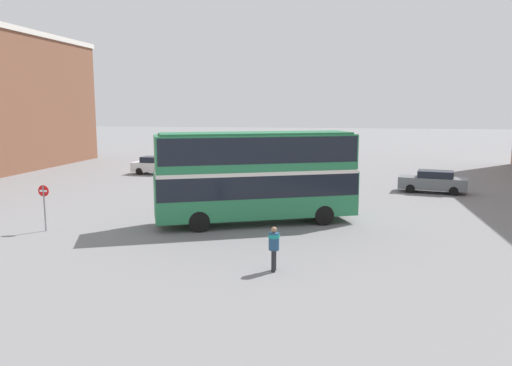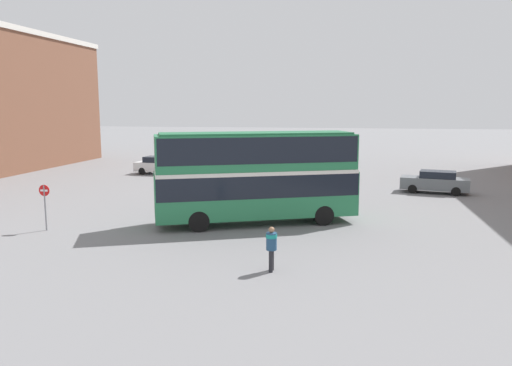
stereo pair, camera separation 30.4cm
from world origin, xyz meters
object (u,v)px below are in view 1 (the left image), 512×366
object	(u,v)px
parked_car_kerb_near	(157,165)
no_entry_sign	(44,201)
pedestrian_foreground	(274,244)
double_decker_bus	(256,172)
parked_car_kerb_far	(433,181)

from	to	relation	value
parked_car_kerb_near	no_entry_sign	bearing A→B (deg)	-80.19
pedestrian_foreground	double_decker_bus	bearing A→B (deg)	-74.95
pedestrian_foreground	parked_car_kerb_far	distance (m)	20.96
double_decker_bus	parked_car_kerb_far	xyz separation A→B (m)	(10.83, 11.51, -1.94)
parked_car_kerb_near	parked_car_kerb_far	bearing A→B (deg)	-10.92
pedestrian_foreground	parked_car_kerb_far	size ratio (longest dim) A/B	0.35
parked_car_kerb_near	pedestrian_foreground	bearing A→B (deg)	-56.77
double_decker_bus	pedestrian_foreground	world-z (taller)	double_decker_bus
no_entry_sign	parked_car_kerb_far	bearing A→B (deg)	35.60
parked_car_kerb_far	no_entry_sign	xyz separation A→B (m)	(-20.79, -14.88, 0.71)
double_decker_bus	no_entry_sign	distance (m)	10.59
parked_car_kerb_far	no_entry_sign	world-z (taller)	no_entry_sign
double_decker_bus	parked_car_kerb_far	size ratio (longest dim) A/B	2.18
no_entry_sign	double_decker_bus	bearing A→B (deg)	18.71
pedestrian_foreground	parked_car_kerb_near	world-z (taller)	pedestrian_foreground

